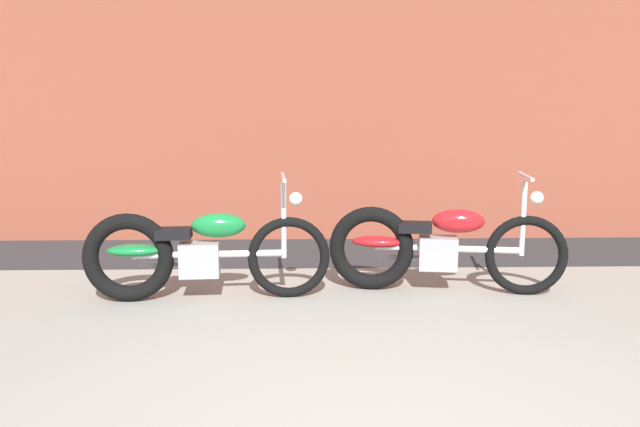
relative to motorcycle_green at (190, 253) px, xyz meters
The scene contains 3 objects.
sidewalk_slab 1.56m from the motorcycle_green, 29.70° to the right, with size 36.00×3.50×0.01m, color gray.
motorcycle_green is the anchor object (origin of this frame).
motorcycle_red 2.01m from the motorcycle_green, ahead, with size 2.00×0.65×1.03m.
Camera 1 is at (-0.37, -2.55, 1.54)m, focal length 35.39 mm.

